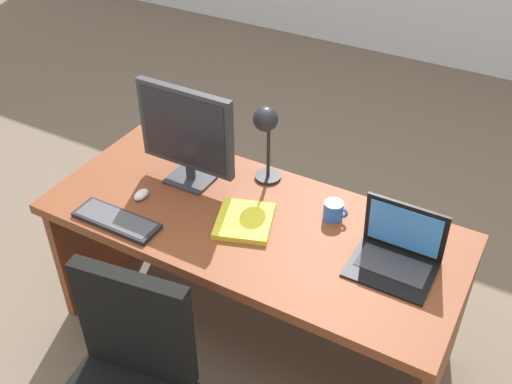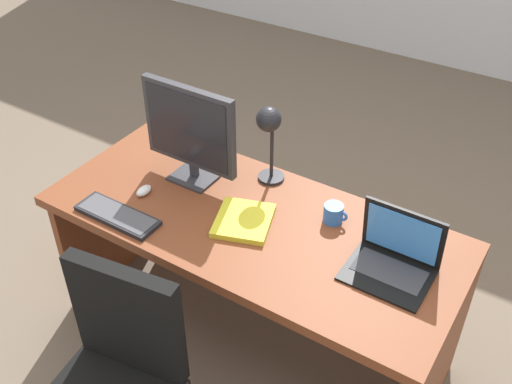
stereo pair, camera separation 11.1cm
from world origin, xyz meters
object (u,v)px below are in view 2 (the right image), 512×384
object	(u,v)px
monitor	(190,130)
coffee_mug	(334,213)
keyboard	(117,215)
mouse	(144,191)
desk	(257,247)
laptop	(396,251)
book	(244,221)
desk_lamp	(269,129)

from	to	relation	value
monitor	coffee_mug	size ratio (longest dim) A/B	4.38
keyboard	mouse	distance (m)	0.18
keyboard	desk	bearing A→B (deg)	34.79
mouse	laptop	bearing A→B (deg)	8.60
laptop	book	xyz separation A→B (m)	(-0.62, -0.10, -0.06)
mouse	desk_lamp	xyz separation A→B (m)	(0.41, 0.38, 0.26)
desk	coffee_mug	xyz separation A→B (m)	(0.30, 0.13, 0.23)
book	coffee_mug	world-z (taller)	coffee_mug
monitor	book	world-z (taller)	monitor
laptop	coffee_mug	distance (m)	0.34
monitor	book	size ratio (longest dim) A/B	1.50
keyboard	book	xyz separation A→B (m)	(0.47, 0.25, 0.00)
desk	book	distance (m)	0.22
desk	mouse	bearing A→B (deg)	-163.00
mouse	book	xyz separation A→B (m)	(0.48, 0.07, -0.01)
desk	mouse	world-z (taller)	mouse
mouse	desk_lamp	size ratio (longest dim) A/B	0.22
coffee_mug	keyboard	bearing A→B (deg)	-149.01
desk	mouse	xyz separation A→B (m)	(-0.50, -0.15, 0.21)
mouse	book	bearing A→B (deg)	8.40
keyboard	desk_lamp	size ratio (longest dim) A/B	1.00
monitor	laptop	xyz separation A→B (m)	(0.99, -0.04, -0.18)
book	keyboard	bearing A→B (deg)	-151.47
desk	monitor	distance (m)	0.60
desk	laptop	size ratio (longest dim) A/B	5.63
laptop	mouse	xyz separation A→B (m)	(-1.11, -0.17, -0.06)
mouse	book	size ratio (longest dim) A/B	0.27
monitor	book	bearing A→B (deg)	-20.58
monitor	laptop	world-z (taller)	monitor
keyboard	mouse	world-z (taller)	mouse
monitor	desk_lamp	size ratio (longest dim) A/B	1.22
desk	monitor	world-z (taller)	monitor
desk	desk_lamp	world-z (taller)	desk_lamp
laptop	desk_lamp	world-z (taller)	desk_lamp
desk_lamp	monitor	bearing A→B (deg)	-150.79
desk_lamp	mouse	bearing A→B (deg)	-137.64
monitor	book	xyz separation A→B (m)	(0.37, -0.14, -0.25)
desk	coffee_mug	distance (m)	0.40
desk	laptop	world-z (taller)	laptop
monitor	desk_lamp	distance (m)	0.35
mouse	desk	bearing A→B (deg)	17.00
laptop	coffee_mug	xyz separation A→B (m)	(-0.32, 0.12, -0.04)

